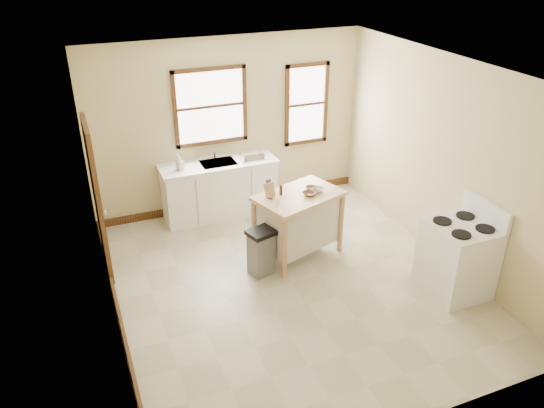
{
  "coord_description": "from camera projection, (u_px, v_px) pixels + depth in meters",
  "views": [
    {
      "loc": [
        -2.41,
        -5.28,
        4.17
      ],
      "look_at": [
        -0.11,
        0.4,
        1.01
      ],
      "focal_mm": 35.0,
      "sensor_mm": 36.0,
      "label": 1
    }
  ],
  "objects": [
    {
      "name": "floor",
      "position": [
        291.0,
        282.0,
        7.06
      ],
      "size": [
        5.0,
        5.0,
        0.0
      ],
      "primitive_type": "plane",
      "color": "#BCB195",
      "rests_on": "ground"
    },
    {
      "name": "ceiling",
      "position": [
        295.0,
        72.0,
        5.78
      ],
      "size": [
        5.0,
        5.0,
        0.0
      ],
      "primitive_type": "plane",
      "rotation": [
        3.14,
        0.0,
        0.0
      ],
      "color": "white",
      "rests_on": "ground"
    },
    {
      "name": "wall_back",
      "position": [
        229.0,
        125.0,
        8.48
      ],
      "size": [
        4.5,
        0.04,
        2.8
      ],
      "primitive_type": "cube",
      "color": "tan",
      "rests_on": "ground"
    },
    {
      "name": "wall_left",
      "position": [
        101.0,
        222.0,
        5.67
      ],
      "size": [
        0.04,
        5.0,
        2.8
      ],
      "primitive_type": "cube",
      "color": "tan",
      "rests_on": "ground"
    },
    {
      "name": "wall_right",
      "position": [
        445.0,
        161.0,
        7.17
      ],
      "size": [
        0.04,
        5.0,
        2.8
      ],
      "primitive_type": "cube",
      "color": "tan",
      "rests_on": "ground"
    },
    {
      "name": "window_main",
      "position": [
        210.0,
        107.0,
        8.2
      ],
      "size": [
        1.17,
        0.06,
        1.22
      ],
      "primitive_type": null,
      "color": "#351D0E",
      "rests_on": "wall_back"
    },
    {
      "name": "window_side",
      "position": [
        306.0,
        104.0,
        8.82
      ],
      "size": [
        0.77,
        0.06,
        1.37
      ],
      "primitive_type": null,
      "color": "#351D0E",
      "rests_on": "wall_back"
    },
    {
      "name": "door_left",
      "position": [
        97.0,
        200.0,
        6.92
      ],
      "size": [
        0.06,
        0.9,
        2.1
      ],
      "primitive_type": "cube",
      "color": "#351D0E",
      "rests_on": "ground"
    },
    {
      "name": "baseboard_back",
      "position": [
        233.0,
        201.0,
        9.07
      ],
      "size": [
        4.5,
        0.04,
        0.12
      ],
      "primitive_type": "cube",
      "color": "#351D0E",
      "rests_on": "ground"
    },
    {
      "name": "baseboard_left",
      "position": [
        120.0,
        320.0,
        6.3
      ],
      "size": [
        0.04,
        5.0,
        0.12
      ],
      "primitive_type": "cube",
      "color": "#351D0E",
      "rests_on": "ground"
    },
    {
      "name": "sink_counter",
      "position": [
        219.0,
        189.0,
        8.56
      ],
      "size": [
        1.86,
        0.62,
        0.92
      ],
      "primitive_type": null,
      "color": "white",
      "rests_on": "ground"
    },
    {
      "name": "faucet",
      "position": [
        215.0,
        152.0,
        8.45
      ],
      "size": [
        0.03,
        0.03,
        0.22
      ],
      "primitive_type": "cylinder",
      "color": "silver",
      "rests_on": "sink_counter"
    },
    {
      "name": "soap_bottle_a",
      "position": [
        178.0,
        162.0,
        8.05
      ],
      "size": [
        0.1,
        0.1,
        0.25
      ],
      "primitive_type": "imported",
      "rotation": [
        0.0,
        0.0,
        -0.03
      ],
      "color": "#B2B2B2",
      "rests_on": "sink_counter"
    },
    {
      "name": "soap_bottle_b",
      "position": [
        180.0,
        163.0,
        8.06
      ],
      "size": [
        0.12,
        0.12,
        0.21
      ],
      "primitive_type": "imported",
      "rotation": [
        0.0,
        0.0,
        0.39
      ],
      "color": "#B2B2B2",
      "rests_on": "sink_counter"
    },
    {
      "name": "dish_rack",
      "position": [
        251.0,
        156.0,
        8.46
      ],
      "size": [
        0.45,
        0.4,
        0.09
      ],
      "primitive_type": null,
      "rotation": [
        0.0,
        0.0,
        0.43
      ],
      "color": "silver",
      "rests_on": "sink_counter"
    },
    {
      "name": "kitchen_island",
      "position": [
        298.0,
        225.0,
        7.48
      ],
      "size": [
        1.34,
        1.07,
        0.96
      ],
      "primitive_type": null,
      "rotation": [
        0.0,
        0.0,
        0.31
      ],
      "color": "tan",
      "rests_on": "ground"
    },
    {
      "name": "knife_block",
      "position": [
        270.0,
        191.0,
        7.14
      ],
      "size": [
        0.13,
        0.13,
        0.2
      ],
      "primitive_type": null,
      "rotation": [
        0.0,
        0.0,
        0.32
      ],
      "color": "tan",
      "rests_on": "kitchen_island"
    },
    {
      "name": "pepper_grinder",
      "position": [
        281.0,
        190.0,
        7.21
      ],
      "size": [
        0.06,
        0.06,
        0.15
      ],
      "primitive_type": "cylinder",
      "rotation": [
        0.0,
        0.0,
        0.37
      ],
      "color": "#3E1F10",
      "rests_on": "kitchen_island"
    },
    {
      "name": "bowl_a",
      "position": [
        310.0,
        194.0,
        7.23
      ],
      "size": [
        0.24,
        0.24,
        0.05
      ],
      "primitive_type": "imported",
      "rotation": [
        0.0,
        0.0,
        0.42
      ],
      "color": "brown",
      "rests_on": "kitchen_island"
    },
    {
      "name": "bowl_b",
      "position": [
        311.0,
        188.0,
        7.39
      ],
      "size": [
        0.21,
        0.21,
        0.04
      ],
      "primitive_type": "imported",
      "rotation": [
        0.0,
        0.0,
        1.16
      ],
      "color": "brown",
      "rests_on": "kitchen_island"
    },
    {
      "name": "bowl_c",
      "position": [
        318.0,
        190.0,
        7.33
      ],
      "size": [
        0.21,
        0.21,
        0.05
      ],
      "primitive_type": "imported",
      "rotation": [
        0.0,
        0.0,
        0.46
      ],
      "color": "silver",
      "rests_on": "kitchen_island"
    },
    {
      "name": "trash_bin",
      "position": [
        261.0,
        252.0,
        7.11
      ],
      "size": [
        0.41,
        0.37,
        0.67
      ],
      "primitive_type": null,
      "rotation": [
        0.0,
        0.0,
        0.28
      ],
      "color": "#62615F",
      "rests_on": "ground"
    },
    {
      "name": "gas_stove",
      "position": [
        459.0,
        249.0,
        6.65
      ],
      "size": [
        0.77,
        0.78,
        1.23
      ],
      "primitive_type": null,
      "color": "white",
      "rests_on": "ground"
    }
  ]
}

